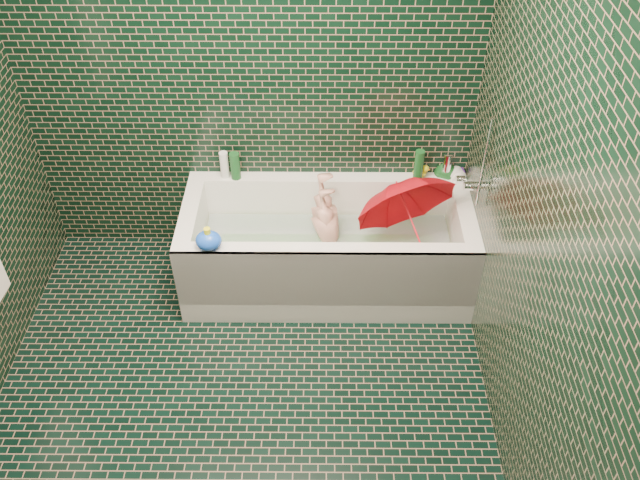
{
  "coord_description": "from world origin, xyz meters",
  "views": [
    {
      "loc": [
        0.43,
        -2.0,
        3.02
      ],
      "look_at": [
        0.41,
        0.82,
        0.5
      ],
      "focal_mm": 38.0,
      "sensor_mm": 36.0,
      "label": 1
    }
  ],
  "objects_px": {
    "rubber_duck": "(421,172)",
    "bathtub": "(327,255)",
    "child": "(329,237)",
    "umbrella": "(412,221)",
    "bath_toy": "(208,240)"
  },
  "relations": [
    {
      "from": "bath_toy",
      "to": "child",
      "type": "bearing_deg",
      "value": 45.99
    },
    {
      "from": "child",
      "to": "bath_toy",
      "type": "relative_size",
      "value": 4.77
    },
    {
      "from": "child",
      "to": "umbrella",
      "type": "height_order",
      "value": "umbrella"
    },
    {
      "from": "bath_toy",
      "to": "bathtub",
      "type": "bearing_deg",
      "value": 42.33
    },
    {
      "from": "rubber_duck",
      "to": "bath_toy",
      "type": "relative_size",
      "value": 0.68
    },
    {
      "from": "umbrella",
      "to": "bath_toy",
      "type": "height_order",
      "value": "umbrella"
    },
    {
      "from": "bathtub",
      "to": "bath_toy",
      "type": "relative_size",
      "value": 10.11
    },
    {
      "from": "child",
      "to": "umbrella",
      "type": "relative_size",
      "value": 1.38
    },
    {
      "from": "umbrella",
      "to": "rubber_duck",
      "type": "bearing_deg",
      "value": 64.9
    },
    {
      "from": "bathtub",
      "to": "child",
      "type": "bearing_deg",
      "value": 77.23
    },
    {
      "from": "bathtub",
      "to": "umbrella",
      "type": "bearing_deg",
      "value": -6.76
    },
    {
      "from": "bathtub",
      "to": "child",
      "type": "relative_size",
      "value": 2.12
    },
    {
      "from": "umbrella",
      "to": "bath_toy",
      "type": "distance_m",
      "value": 1.15
    },
    {
      "from": "rubber_duck",
      "to": "umbrella",
      "type": "bearing_deg",
      "value": -82.25
    },
    {
      "from": "rubber_duck",
      "to": "bathtub",
      "type": "bearing_deg",
      "value": -128.89
    }
  ]
}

